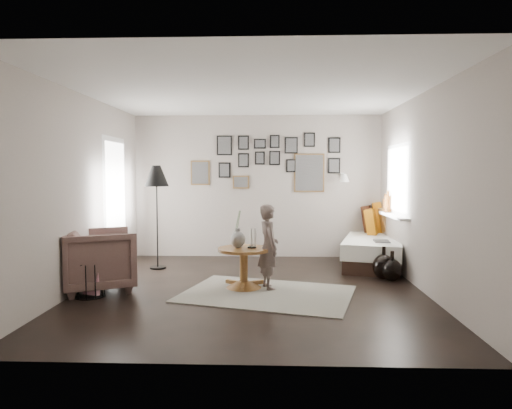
{
  "coord_description": "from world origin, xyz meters",
  "views": [
    {
      "loc": [
        0.3,
        -5.98,
        1.55
      ],
      "look_at": [
        0.05,
        0.5,
        1.1
      ],
      "focal_mm": 32.0,
      "sensor_mm": 36.0,
      "label": 1
    }
  ],
  "objects_px": {
    "pedestal_table": "(244,270)",
    "vase": "(238,236)",
    "magazine_basket": "(90,280)",
    "child": "(269,247)",
    "daybed": "(372,245)",
    "floor_lamp": "(157,180)",
    "demijohn_small": "(392,270)",
    "demijohn_large": "(384,267)",
    "armchair": "(99,260)"
  },
  "relations": [
    {
      "from": "magazine_basket",
      "to": "demijohn_small",
      "type": "distance_m",
      "value": 4.12
    },
    {
      "from": "vase",
      "to": "demijohn_small",
      "type": "bearing_deg",
      "value": 12.26
    },
    {
      "from": "child",
      "to": "daybed",
      "type": "bearing_deg",
      "value": -62.28
    },
    {
      "from": "child",
      "to": "demijohn_small",
      "type": "bearing_deg",
      "value": -91.84
    },
    {
      "from": "pedestal_table",
      "to": "floor_lamp",
      "type": "bearing_deg",
      "value": 140.28
    },
    {
      "from": "pedestal_table",
      "to": "demijohn_large",
      "type": "bearing_deg",
      "value": 17.0
    },
    {
      "from": "daybed",
      "to": "floor_lamp",
      "type": "xyz_separation_m",
      "value": [
        -3.58,
        -0.56,
        1.13
      ]
    },
    {
      "from": "armchair",
      "to": "magazine_basket",
      "type": "height_order",
      "value": "armchair"
    },
    {
      "from": "floor_lamp",
      "to": "magazine_basket",
      "type": "bearing_deg",
      "value": -103.75
    },
    {
      "from": "daybed",
      "to": "armchair",
      "type": "relative_size",
      "value": 2.49
    },
    {
      "from": "armchair",
      "to": "floor_lamp",
      "type": "relative_size",
      "value": 0.54
    },
    {
      "from": "demijohn_small",
      "to": "daybed",
      "type": "bearing_deg",
      "value": 90.03
    },
    {
      "from": "magazine_basket",
      "to": "pedestal_table",
      "type": "bearing_deg",
      "value": 14.28
    },
    {
      "from": "demijohn_large",
      "to": "child",
      "type": "height_order",
      "value": "child"
    },
    {
      "from": "vase",
      "to": "magazine_basket",
      "type": "distance_m",
      "value": 1.95
    },
    {
      "from": "demijohn_large",
      "to": "armchair",
      "type": "bearing_deg",
      "value": -168.7
    },
    {
      "from": "magazine_basket",
      "to": "demijohn_large",
      "type": "xyz_separation_m",
      "value": [
        3.91,
        1.1,
        -0.03
      ]
    },
    {
      "from": "pedestal_table",
      "to": "floor_lamp",
      "type": "distance_m",
      "value": 2.26
    },
    {
      "from": "vase",
      "to": "armchair",
      "type": "relative_size",
      "value": 0.56
    },
    {
      "from": "daybed",
      "to": "magazine_basket",
      "type": "relative_size",
      "value": 5.17
    },
    {
      "from": "daybed",
      "to": "demijohn_small",
      "type": "relative_size",
      "value": 5.13
    },
    {
      "from": "vase",
      "to": "armchair",
      "type": "height_order",
      "value": "vase"
    },
    {
      "from": "magazine_basket",
      "to": "demijohn_large",
      "type": "distance_m",
      "value": 4.06
    },
    {
      "from": "pedestal_table",
      "to": "child",
      "type": "xyz_separation_m",
      "value": [
        0.33,
        -0.02,
        0.31
      ]
    },
    {
      "from": "floor_lamp",
      "to": "daybed",
      "type": "bearing_deg",
      "value": 8.88
    },
    {
      "from": "vase",
      "to": "demijohn_small",
      "type": "relative_size",
      "value": 1.15
    },
    {
      "from": "demijohn_large",
      "to": "floor_lamp",
      "type": "bearing_deg",
      "value": 169.96
    },
    {
      "from": "vase",
      "to": "magazine_basket",
      "type": "bearing_deg",
      "value": -164.53
    },
    {
      "from": "armchair",
      "to": "floor_lamp",
      "type": "height_order",
      "value": "floor_lamp"
    },
    {
      "from": "child",
      "to": "vase",
      "type": "bearing_deg",
      "value": 67.07
    },
    {
      "from": "pedestal_table",
      "to": "child",
      "type": "height_order",
      "value": "child"
    },
    {
      "from": "daybed",
      "to": "armchair",
      "type": "bearing_deg",
      "value": -138.93
    },
    {
      "from": "pedestal_table",
      "to": "daybed",
      "type": "bearing_deg",
      "value": 40.48
    },
    {
      "from": "vase",
      "to": "demijohn_large",
      "type": "relative_size",
      "value": 1.05
    },
    {
      "from": "vase",
      "to": "child",
      "type": "distance_m",
      "value": 0.43
    },
    {
      "from": "pedestal_table",
      "to": "vase",
      "type": "height_order",
      "value": "vase"
    },
    {
      "from": "vase",
      "to": "demijohn_large",
      "type": "distance_m",
      "value": 2.23
    },
    {
      "from": "floor_lamp",
      "to": "pedestal_table",
      "type": "bearing_deg",
      "value": -39.72
    },
    {
      "from": "child",
      "to": "magazine_basket",
      "type": "bearing_deg",
      "value": 83.9
    },
    {
      "from": "vase",
      "to": "daybed",
      "type": "xyz_separation_m",
      "value": [
        2.18,
        1.77,
        -0.39
      ]
    },
    {
      "from": "vase",
      "to": "armchair",
      "type": "bearing_deg",
      "value": -174.13
    },
    {
      "from": "armchair",
      "to": "demijohn_small",
      "type": "distance_m",
      "value": 4.06
    },
    {
      "from": "pedestal_table",
      "to": "demijohn_small",
      "type": "xyz_separation_m",
      "value": [
        2.1,
        0.49,
        -0.09
      ]
    },
    {
      "from": "daybed",
      "to": "armchair",
      "type": "height_order",
      "value": "daybed"
    },
    {
      "from": "vase",
      "to": "daybed",
      "type": "relative_size",
      "value": 0.22
    },
    {
      "from": "demijohn_large",
      "to": "child",
      "type": "xyz_separation_m",
      "value": [
        -1.67,
        -0.63,
        0.38
      ]
    },
    {
      "from": "floor_lamp",
      "to": "demijohn_small",
      "type": "relative_size",
      "value": 3.84
    },
    {
      "from": "magazine_basket",
      "to": "vase",
      "type": "bearing_deg",
      "value": 15.47
    },
    {
      "from": "vase",
      "to": "daybed",
      "type": "distance_m",
      "value": 2.83
    },
    {
      "from": "pedestal_table",
      "to": "demijohn_large",
      "type": "xyz_separation_m",
      "value": [
        2.01,
        0.61,
        -0.07
      ]
    }
  ]
}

